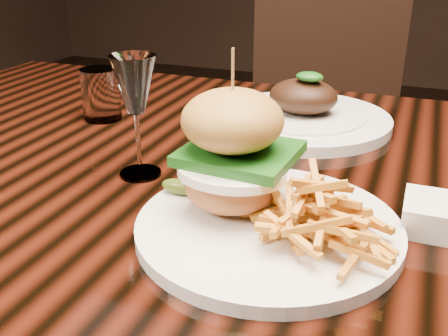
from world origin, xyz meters
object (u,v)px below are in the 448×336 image
(dining_table, at_px, (285,223))
(chair_far, at_px, (326,119))
(burger_plate, at_px, (265,190))
(wine_glass, at_px, (135,90))
(far_dish, at_px, (302,115))

(dining_table, xyz_separation_m, chair_far, (-0.10, 0.89, -0.13))
(chair_far, bearing_deg, burger_plate, -98.67)
(dining_table, relative_size, burger_plate, 5.55)
(burger_plate, height_order, chair_far, chair_far)
(burger_plate, bearing_deg, wine_glass, 173.73)
(burger_plate, bearing_deg, chair_far, 112.63)
(burger_plate, xyz_separation_m, far_dish, (-0.04, 0.36, -0.03))
(dining_table, height_order, chair_far, chair_far)
(far_dish, height_order, chair_far, chair_far)
(wine_glass, bearing_deg, chair_far, 85.03)
(dining_table, height_order, burger_plate, burger_plate)
(wine_glass, height_order, chair_far, chair_far)
(far_dish, distance_m, chair_far, 0.72)
(wine_glass, distance_m, chair_far, 1.02)
(dining_table, xyz_separation_m, wine_glass, (-0.19, -0.07, 0.20))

